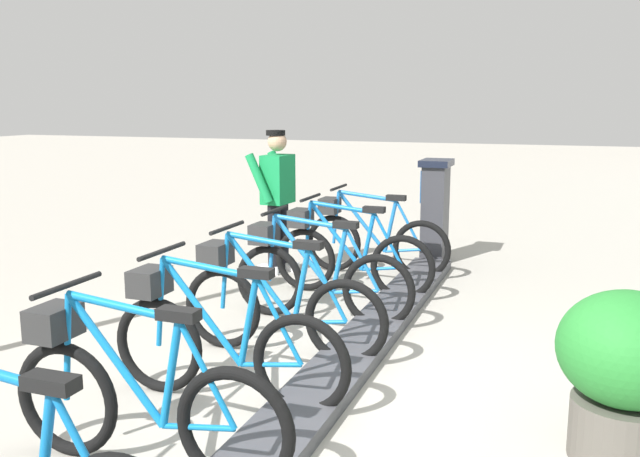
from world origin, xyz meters
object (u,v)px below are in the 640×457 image
at_px(bike_docked_4, 217,340).
at_px(bike_docked_5, 134,395).
at_px(bike_docked_3, 273,302).
at_px(payment_kiosk, 435,209).
at_px(bike_docked_0, 370,238).
at_px(bike_docked_2, 315,275).
at_px(planter_bush, 626,368).
at_px(bike_docked_1, 346,254).
at_px(worker_near_rack, 277,196).

xyz_separation_m(bike_docked_4, bike_docked_5, (0.00, 0.93, 0.00)).
bearing_deg(bike_docked_3, payment_kiosk, -98.83).
xyz_separation_m(bike_docked_0, bike_docked_2, (0.00, 1.85, 0.00)).
distance_m(bike_docked_0, bike_docked_3, 2.78).
xyz_separation_m(payment_kiosk, bike_docked_0, (0.57, 0.91, -0.24)).
xyz_separation_m(bike_docked_3, planter_bush, (-2.48, 0.84, 0.11)).
xyz_separation_m(bike_docked_1, worker_near_rack, (1.05, -0.65, 0.48)).
height_order(bike_docked_2, bike_docked_3, same).
relative_size(bike_docked_1, worker_near_rack, 1.04).
bearing_deg(bike_docked_5, bike_docked_4, -90.00).
height_order(payment_kiosk, worker_near_rack, worker_near_rack).
bearing_deg(worker_near_rack, planter_bush, 136.64).
height_order(bike_docked_5, worker_near_rack, worker_near_rack).
relative_size(bike_docked_3, bike_docked_4, 1.00).
bearing_deg(bike_docked_1, planter_bush, 132.73).
xyz_separation_m(bike_docked_5, worker_near_rack, (1.05, -4.35, 0.48)).
distance_m(bike_docked_0, bike_docked_2, 1.85).
xyz_separation_m(bike_docked_2, bike_docked_3, (0.00, 0.93, 0.00)).
bearing_deg(bike_docked_4, planter_bush, -177.96).
bearing_deg(bike_docked_2, bike_docked_3, 90.00).
bearing_deg(payment_kiosk, worker_near_rack, 36.16).
xyz_separation_m(payment_kiosk, worker_near_rack, (1.62, 1.18, 0.24)).
relative_size(bike_docked_2, bike_docked_4, 1.00).
relative_size(worker_near_rack, planter_bush, 1.71).
bearing_deg(bike_docked_4, worker_near_rack, -72.96).
distance_m(bike_docked_3, worker_near_rack, 2.75).
bearing_deg(bike_docked_0, bike_docked_5, 90.00).
relative_size(bike_docked_2, planter_bush, 1.77).
xyz_separation_m(bike_docked_0, worker_near_rack, (1.05, 0.28, 0.48)).
relative_size(bike_docked_0, bike_docked_2, 1.00).
distance_m(payment_kiosk, bike_docked_2, 2.83).
relative_size(bike_docked_0, worker_near_rack, 1.04).
bearing_deg(bike_docked_0, payment_kiosk, -122.25).
relative_size(bike_docked_0, bike_docked_1, 1.00).
distance_m(bike_docked_1, bike_docked_5, 3.70).
distance_m(payment_kiosk, bike_docked_3, 3.73).
bearing_deg(bike_docked_2, bike_docked_4, 90.00).
bearing_deg(planter_bush, payment_kiosk, -67.08).
distance_m(bike_docked_5, worker_near_rack, 4.50).
relative_size(bike_docked_4, bike_docked_5, 1.00).
distance_m(bike_docked_0, bike_docked_4, 3.70).
xyz_separation_m(bike_docked_3, bike_docked_4, (0.00, 0.93, 0.00)).
xyz_separation_m(bike_docked_2, bike_docked_4, (0.00, 1.85, 0.00)).
bearing_deg(bike_docked_3, bike_docked_0, -90.00).
xyz_separation_m(payment_kiosk, bike_docked_1, (0.57, 1.83, -0.24)).
relative_size(payment_kiosk, bike_docked_4, 0.74).
relative_size(bike_docked_4, worker_near_rack, 1.04).
bearing_deg(bike_docked_4, bike_docked_1, -90.00).
bearing_deg(bike_docked_5, bike_docked_0, -90.00).
distance_m(payment_kiosk, bike_docked_4, 4.65).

